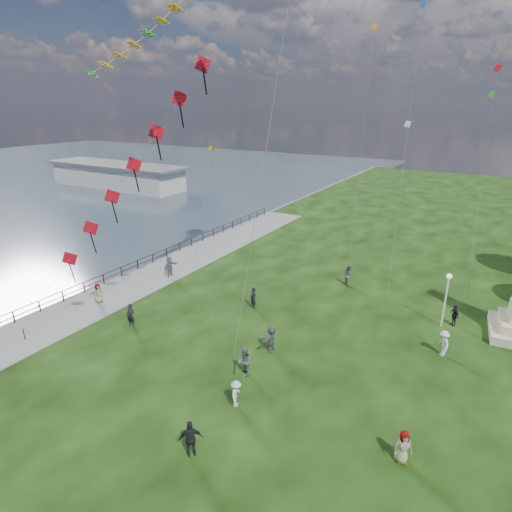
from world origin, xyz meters
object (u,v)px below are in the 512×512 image
Objects in this scene: person_11 at (271,338)px; person_7 at (349,275)px; person_8 at (443,343)px; pier_pavilion at (117,175)px; person_10 at (98,294)px; person_9 at (454,315)px; person_1 at (244,362)px; person_4 at (403,447)px; person_6 at (253,298)px; person_2 at (236,394)px; person_0 at (131,315)px; person_5 at (170,267)px; person_3 at (191,439)px; lamppost at (447,289)px.

person_7 is at bearing 173.35° from person_11.
person_8 is 10.72m from person_11.
pier_pavilion is 19.45× the size of person_10.
person_1 is at bearing -78.67° from person_9.
person_4 is 16.32m from person_6.
person_2 is at bearing -68.63° from person_8.
person_5 is at bearing 102.65° from person_0.
person_1 is at bearing -37.58° from person_6.
person_11 reaches higher than person_0.
person_0 is 0.93× the size of person_11.
person_7 is at bearing -66.44° from person_5.
person_3 reaches higher than person_0.
person_10 is 14.95m from person_11.
person_6 reaches higher than person_8.
person_11 is (4.05, -4.58, 0.06)m from person_6.
pier_pavilion reaches higher than person_2.
person_11 reaches higher than person_1.
person_5 is at bearing -122.33° from person_8.
person_2 is 17.30m from person_9.
lamppost is 9.11m from person_7.
person_4 is (8.19, 4.40, -0.09)m from person_3.
person_1 is (-8.90, -11.95, -2.01)m from lamppost.
person_10 is (38.19, -36.63, -1.07)m from pier_pavilion.
lamppost reaches higher than pier_pavilion.
pier_pavilion reaches higher than person_1.
person_7 is (4.76, 7.99, 0.05)m from person_6.
person_3 is at bearing -114.02° from person_10.
person_4 is (8.28, 0.61, 0.07)m from person_2.
person_2 is (1.05, -2.47, -0.14)m from person_1.
person_2 is 0.95× the size of person_9.
person_0 is 1.01× the size of person_8.
person_0 is at bearing -41.35° from pier_pavilion.
person_9 reaches higher than person_10.
person_6 is at bearing 113.67° from person_7.
person_11 is (-9.51, -9.57, 0.13)m from person_9.
person_6 is at bearing 37.10° from person_0.
person_0 is 1.04× the size of person_4.
person_5 is 15.00m from person_11.
person_8 is (62.56, -30.67, -1.00)m from pier_pavilion.
person_6 is at bearing -161.28° from lamppost.
person_6 is at bearing -141.94° from person_11.
person_3 is 16.60m from person_8.
person_1 is 1.08× the size of person_4.
person_3 is at bearing 3.09° from person_11.
person_8 is at bearing -42.19° from person_9.
pier_pavilion is at bearing -81.01° from person_3.
person_6 reaches higher than person_0.
pier_pavilion is at bearing 127.25° from person_0.
person_9 is 13.49m from person_11.
person_5 reaches higher than person_11.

